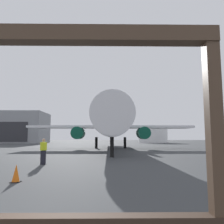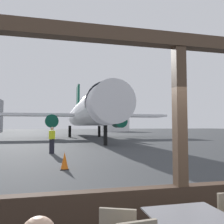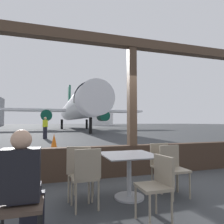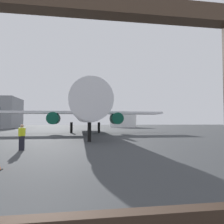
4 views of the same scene
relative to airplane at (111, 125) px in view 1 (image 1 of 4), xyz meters
name	(u,v)px [view 1 (image 1 of 4)]	position (x,y,z in m)	size (l,w,h in m)	color
ground_plane	(99,147)	(-2.24, 8.10, -3.79)	(220.00, 220.00, 0.00)	#383A3D
airplane	(111,125)	(0.00, 0.00, 0.00)	(26.22, 36.05, 10.73)	silver
ground_crew_worker	(43,151)	(-4.72, -19.78, -2.88)	(0.40, 0.55, 1.74)	black
traffic_cone	(16,174)	(-4.08, -25.74, -3.44)	(0.36, 0.36, 0.72)	orange
distant_hangar	(12,128)	(-31.65, 37.68, 1.13)	(21.18, 13.26, 9.84)	gray
fuel_storage_tank	(153,135)	(14.80, 41.64, -1.11)	(9.77, 9.77, 5.36)	white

